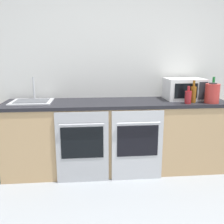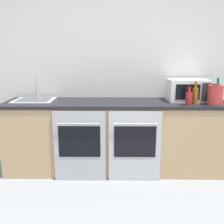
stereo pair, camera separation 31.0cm
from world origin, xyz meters
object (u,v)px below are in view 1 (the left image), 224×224
object	(u,v)px
kettle	(212,93)
sink	(32,101)
oven_right	(137,145)
bottle_red	(188,97)
bottle_amber	(193,94)
oven_left	(82,147)
bottle_green	(213,91)
microwave	(184,89)

from	to	relation	value
kettle	sink	xyz separation A→B (m)	(-2.15, 0.24, -0.10)
oven_right	bottle_red	xyz separation A→B (m)	(0.61, 0.11, 0.54)
oven_right	bottle_amber	world-z (taller)	bottle_amber
oven_right	sink	world-z (taller)	sink
oven_left	kettle	size ratio (longest dim) A/B	3.49
bottle_green	sink	xyz separation A→B (m)	(-2.23, 0.10, -0.10)
bottle_green	oven_left	bearing A→B (deg)	-170.51
oven_left	microwave	distance (m)	1.49
oven_left	bottle_red	world-z (taller)	bottle_red
bottle_red	sink	bearing A→B (deg)	172.00
sink	bottle_red	bearing A→B (deg)	-8.00
oven_left	sink	distance (m)	0.85
microwave	sink	xyz separation A→B (m)	(-1.91, -0.03, -0.12)
bottle_amber	oven_left	bearing A→B (deg)	-172.70
bottle_amber	sink	world-z (taller)	sink
oven_left	bottle_green	world-z (taller)	bottle_green
bottle_amber	microwave	bearing A→B (deg)	96.90
bottle_amber	kettle	bearing A→B (deg)	-12.57
oven_left	microwave	xyz separation A→B (m)	(1.31, 0.40, 0.60)
microwave	bottle_amber	distance (m)	0.23
sink	bottle_amber	bearing A→B (deg)	-5.79
sink	bottle_green	bearing A→B (deg)	-2.45
bottle_red	oven_left	bearing A→B (deg)	-175.08
kettle	sink	size ratio (longest dim) A/B	0.49
bottle_amber	bottle_green	distance (m)	0.31
oven_right	microwave	distance (m)	0.98
oven_right	bottle_amber	bearing A→B (deg)	13.69
oven_right	bottle_amber	xyz separation A→B (m)	(0.70, 0.17, 0.57)
bottle_green	kettle	world-z (taller)	bottle_green
bottle_red	sink	size ratio (longest dim) A/B	0.43
oven_left	sink	xyz separation A→B (m)	(-0.61, 0.37, 0.48)
microwave	bottle_red	world-z (taller)	microwave
oven_left	bottle_green	bearing A→B (deg)	9.49
bottle_red	bottle_green	bearing A→B (deg)	23.38
bottle_green	sink	size ratio (longest dim) A/B	0.61
oven_right	kettle	size ratio (longest dim) A/B	3.49
bottle_green	sink	distance (m)	2.24
bottle_red	kettle	world-z (taller)	kettle
oven_right	microwave	bearing A→B (deg)	30.49
microwave	bottle_green	distance (m)	0.34
oven_right	bottle_green	xyz separation A→B (m)	(1.00, 0.27, 0.58)
bottle_amber	kettle	size ratio (longest dim) A/B	1.11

